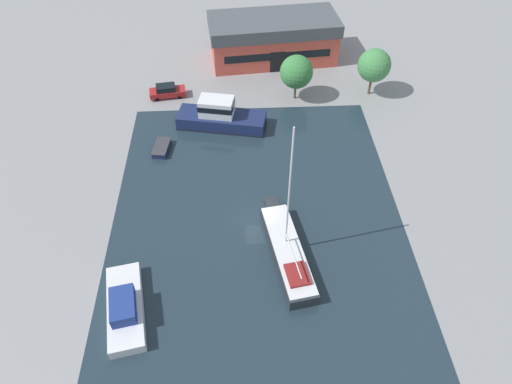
# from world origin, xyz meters

# --- Properties ---
(ground_plane) EXTENTS (440.00, 440.00, 0.00)m
(ground_plane) POSITION_xyz_m (0.00, 0.00, 0.00)
(ground_plane) COLOR gray
(water_canal) EXTENTS (29.57, 38.62, 0.01)m
(water_canal) POSITION_xyz_m (0.00, 0.00, 0.00)
(water_canal) COLOR #1E2D38
(water_canal) RESTS_ON ground
(warehouse_building) EXTENTS (19.27, 9.97, 6.26)m
(warehouse_building) POSITION_xyz_m (3.98, 32.10, 3.17)
(warehouse_building) COLOR #C64C3D
(warehouse_building) RESTS_ON ground
(quay_tree_near_building) EXTENTS (4.32, 4.32, 6.16)m
(quay_tree_near_building) POSITION_xyz_m (6.18, 21.39, 4.00)
(quay_tree_near_building) COLOR brown
(quay_tree_near_building) RESTS_ON ground
(quay_tree_by_water) EXTENTS (4.34, 4.34, 6.48)m
(quay_tree_by_water) POSITION_xyz_m (16.45, 21.97, 4.30)
(quay_tree_by_water) COLOR brown
(quay_tree_by_water) RESTS_ON ground
(parked_car) EXTENTS (4.99, 2.51, 1.76)m
(parked_car) POSITION_xyz_m (-11.04, 22.58, 0.87)
(parked_car) COLOR maroon
(parked_car) RESTS_ON ground
(sailboat_moored) EXTENTS (4.58, 12.57, 14.92)m
(sailboat_moored) POSITION_xyz_m (2.56, -4.76, 0.79)
(sailboat_moored) COLOR #23282D
(sailboat_moored) RESTS_ON water_canal
(motor_cruiser) EXTENTS (11.49, 5.63, 3.88)m
(motor_cruiser) POSITION_xyz_m (-3.82, 15.86, 1.40)
(motor_cruiser) COLOR #19234C
(motor_cruiser) RESTS_ON water_canal
(small_dinghy) EXTENTS (2.14, 3.57, 0.71)m
(small_dinghy) POSITION_xyz_m (-10.82, 11.34, 0.37)
(small_dinghy) COLOR #19234C
(small_dinghy) RESTS_ON water_canal
(cabin_boat) EXTENTS (4.42, 8.71, 2.31)m
(cabin_boat) POSITION_xyz_m (-11.86, -10.05, 0.82)
(cabin_boat) COLOR silver
(cabin_boat) RESTS_ON water_canal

